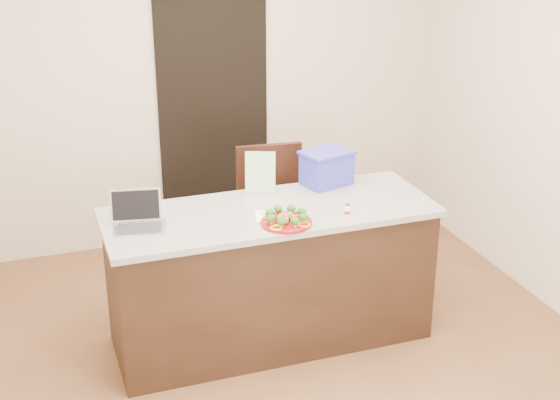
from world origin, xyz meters
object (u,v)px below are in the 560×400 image
object	(u,v)px
yogurt_bottle	(347,211)
blue_box	(327,168)
island	(270,275)
laptop	(138,217)
chair	(274,211)
plate	(286,222)
napkin	(270,216)

from	to	relation	value
yogurt_bottle	blue_box	xyz separation A→B (m)	(0.08, 0.53, 0.09)
yogurt_bottle	blue_box	bearing A→B (deg)	81.10
island	blue_box	bearing A→B (deg)	30.37
laptop	chair	xyz separation A→B (m)	(1.07, 0.64, -0.37)
island	laptop	world-z (taller)	laptop
yogurt_bottle	chair	distance (m)	0.98
chair	plate	bearing A→B (deg)	-99.00
laptop	blue_box	distance (m)	1.34
napkin	yogurt_bottle	xyz separation A→B (m)	(0.45, -0.14, 0.03)
blue_box	chair	world-z (taller)	blue_box
laptop	blue_box	xyz separation A→B (m)	(1.31, 0.27, 0.06)
laptop	napkin	bearing A→B (deg)	2.30
island	laptop	distance (m)	0.96
yogurt_bottle	chair	bearing A→B (deg)	99.88
plate	chair	world-z (taller)	chair
napkin	chair	distance (m)	0.88
plate	chair	xyz separation A→B (m)	(0.23, 0.90, -0.32)
chair	napkin	bearing A→B (deg)	-105.34
blue_box	chair	size ratio (longest dim) A/B	0.35
yogurt_bottle	plate	bearing A→B (deg)	179.34
napkin	chair	world-z (taller)	chair
plate	napkin	xyz separation A→B (m)	(-0.06, 0.14, -0.01)
blue_box	island	bearing A→B (deg)	-164.93
plate	laptop	distance (m)	0.87
island	plate	world-z (taller)	plate
blue_box	yogurt_bottle	bearing A→B (deg)	-114.20
blue_box	napkin	bearing A→B (deg)	-158.82
yogurt_bottle	chair	size ratio (longest dim) A/B	0.07
chair	laptop	bearing A→B (deg)	-143.45
laptop	plate	bearing A→B (deg)	-5.92
island	napkin	size ratio (longest dim) A/B	12.19
plate	chair	distance (m)	0.99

